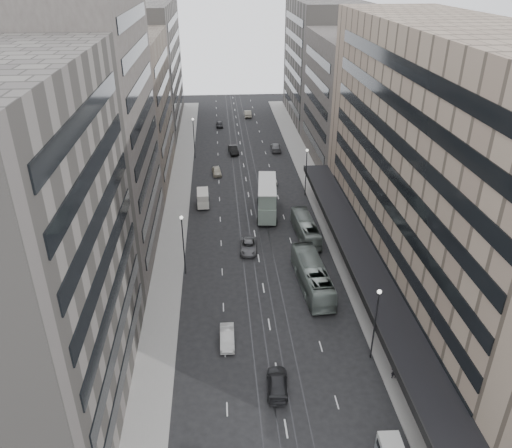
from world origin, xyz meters
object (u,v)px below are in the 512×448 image
object	(u,v)px
bus_far	(306,228)
pedestrian	(394,371)
sedan_1	(227,337)
sedan_2	(249,247)
bus_near	(312,276)
panel_van	(203,198)
double_decker	(267,198)

from	to	relation	value
bus_far	pedestrian	world-z (taller)	bus_far
sedan_1	sedan_2	bearing A→B (deg)	80.15
bus_near	pedestrian	xyz separation A→B (m)	(5.08, -15.77, -0.74)
sedan_2	pedestrian	xyz separation A→B (m)	(12.28, -25.16, 0.30)
bus_near	panel_van	size ratio (longest dim) A/B	2.93
double_decker	panel_van	bearing A→B (deg)	164.68
bus_far	double_decker	distance (m)	9.28
bus_near	sedan_1	bearing A→B (deg)	37.80
bus_near	pedestrian	world-z (taller)	bus_near
sedan_1	pedestrian	bearing A→B (deg)	-21.62
bus_near	sedan_1	size ratio (longest dim) A/B	2.87
bus_near	bus_far	size ratio (longest dim) A/B	1.19
panel_van	sedan_1	size ratio (longest dim) A/B	0.98
bus_far	sedan_2	world-z (taller)	bus_far
bus_near	double_decker	bearing A→B (deg)	-83.43
bus_far	pedestrian	distance (m)	28.76
double_decker	pedestrian	bearing A→B (deg)	-71.16
bus_far	sedan_1	distance (m)	25.11
double_decker	pedestrian	xyz separation A→B (m)	(8.60, -36.29, -1.94)
bus_near	bus_far	world-z (taller)	bus_near
double_decker	sedan_2	xyz separation A→B (m)	(-3.68, -11.13, -2.24)
bus_far	panel_van	bearing A→B (deg)	-41.03
bus_near	sedan_2	xyz separation A→B (m)	(-7.21, 9.39, -1.03)
panel_van	sedan_2	bearing A→B (deg)	-68.63
bus_far	double_decker	size ratio (longest dim) A/B	1.02
bus_far	panel_van	xyz separation A→B (m)	(-15.00, 11.64, 0.00)
pedestrian	double_decker	bearing A→B (deg)	-74.75
panel_van	pedestrian	bearing A→B (deg)	-66.95
sedan_1	sedan_2	world-z (taller)	sedan_1
double_decker	sedan_2	size ratio (longest dim) A/B	2.10
bus_near	bus_far	xyz separation A→B (m)	(1.32, 12.74, -0.28)
sedan_1	pedestrian	size ratio (longest dim) A/B	2.62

